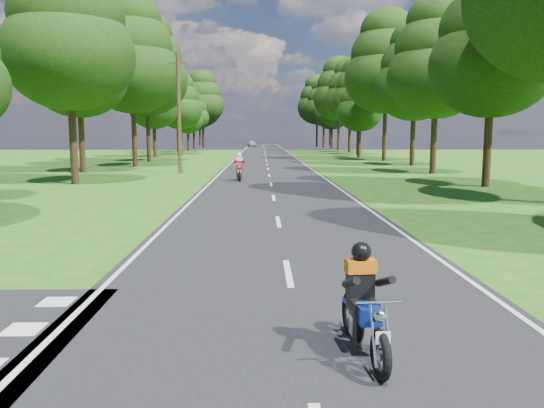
{
  "coord_description": "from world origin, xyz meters",
  "views": [
    {
      "loc": [
        -0.52,
        -7.97,
        2.7
      ],
      "look_at": [
        -0.27,
        4.0,
        1.1
      ],
      "focal_mm": 35.0,
      "sensor_mm": 36.0,
      "label": 1
    }
  ],
  "objects": [
    {
      "name": "ground",
      "position": [
        0.0,
        0.0,
        0.0
      ],
      "size": [
        160.0,
        160.0,
        0.0
      ],
      "primitive_type": "plane",
      "color": "#1A5713",
      "rests_on": "ground"
    },
    {
      "name": "main_road",
      "position": [
        0.0,
        50.0,
        0.01
      ],
      "size": [
        7.0,
        140.0,
        0.02
      ],
      "primitive_type": "cube",
      "color": "black",
      "rests_on": "ground"
    },
    {
      "name": "road_markings",
      "position": [
        -0.14,
        48.13,
        0.02
      ],
      "size": [
        7.4,
        140.0,
        0.01
      ],
      "color": "silver",
      "rests_on": "main_road"
    },
    {
      "name": "treeline",
      "position": [
        1.43,
        60.06,
        8.25
      ],
      "size": [
        40.0,
        115.35,
        14.78
      ],
      "color": "black",
      "rests_on": "ground"
    },
    {
      "name": "telegraph_pole",
      "position": [
        -6.0,
        28.0,
        4.07
      ],
      "size": [
        1.2,
        0.26,
        8.0
      ],
      "color": "#382616",
      "rests_on": "ground"
    },
    {
      "name": "rider_near_blue",
      "position": [
        0.73,
        -1.8,
        0.7
      ],
      "size": [
        0.68,
        1.68,
        1.36
      ],
      "primitive_type": null,
      "rotation": [
        0.0,
        0.0,
        0.08
      ],
      "color": "navy",
      "rests_on": "main_road"
    },
    {
      "name": "rider_far_red",
      "position": [
        -1.77,
        22.22,
        0.81
      ],
      "size": [
        0.76,
        1.94,
        1.59
      ],
      "primitive_type": null,
      "rotation": [
        0.0,
        0.0,
        0.07
      ],
      "color": "#A30C20",
      "rests_on": "main_road"
    },
    {
      "name": "distant_car",
      "position": [
        -2.41,
        98.76,
        0.66
      ],
      "size": [
        2.11,
        3.97,
        1.29
      ],
      "primitive_type": "imported",
      "rotation": [
        0.0,
        0.0,
        0.16
      ],
      "color": "silver",
      "rests_on": "main_road"
    }
  ]
}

